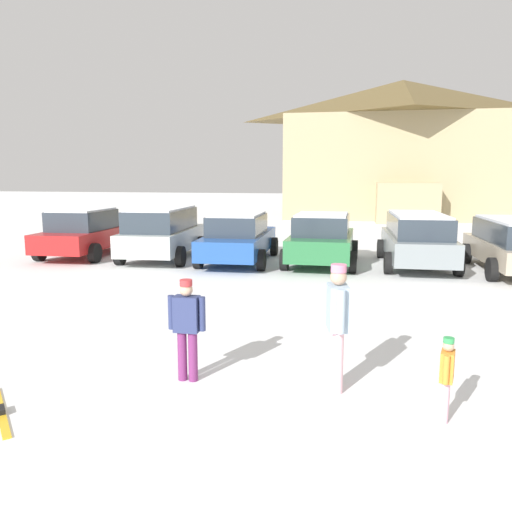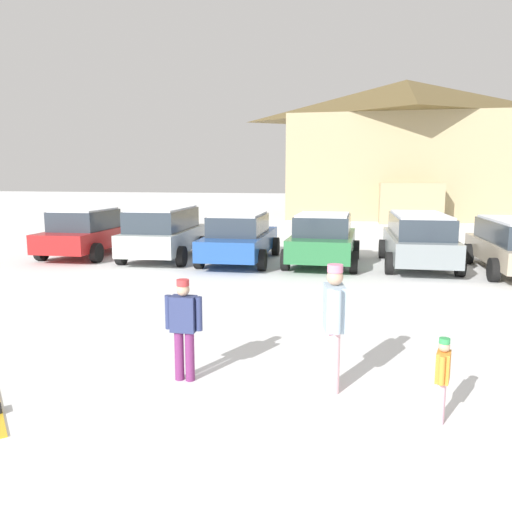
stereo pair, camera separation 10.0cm
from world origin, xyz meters
name	(u,v)px [view 2 (the right image)]	position (x,y,z in m)	size (l,w,h in m)	color
ski_lodge	(404,148)	(3.10, 33.72, 4.70)	(16.21, 12.15, 9.28)	tan
parked_red_sedan	(88,232)	(-8.57, 12.65, 0.84)	(2.38, 4.53, 1.66)	#B11E1E
parked_silver_wagon	(164,232)	(-5.65, 12.55, 0.93)	(2.46, 4.38, 1.74)	silver
parked_blue_hatchback	(240,237)	(-3.01, 12.60, 0.82)	(2.35, 4.89, 1.60)	#234F9E
parked_green_coupe	(323,239)	(-0.32, 12.68, 0.83)	(2.25, 4.17, 1.63)	#2A703E
parked_grey_wagon	(418,238)	(2.57, 13.01, 0.90)	(2.31, 4.78, 1.65)	gray
skier_teen_in_navy_coat	(184,324)	(-1.25, 3.13, 0.79)	(0.52, 0.21, 1.41)	#712A62
skier_child_in_orange_jacket	(443,375)	(2.00, 2.68, 0.56)	(0.19, 0.36, 0.99)	#EAADC0
skier_adult_in_blue_parka	(334,320)	(0.74, 3.26, 0.94)	(0.32, 0.61, 1.67)	#EFB8C4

